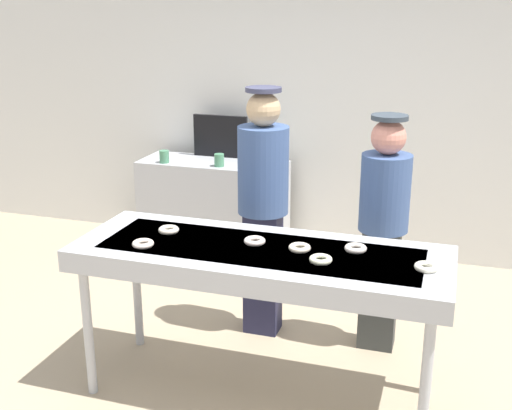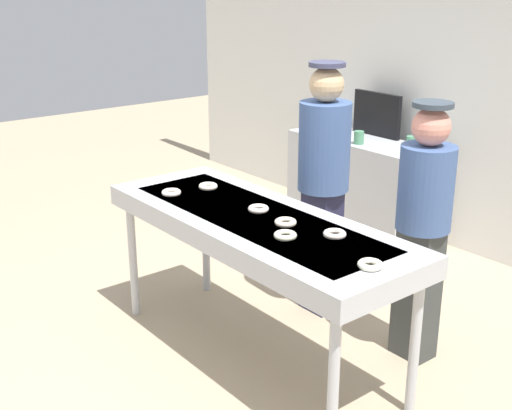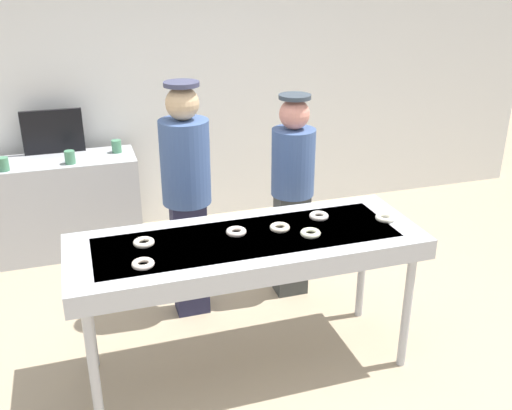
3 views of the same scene
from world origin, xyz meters
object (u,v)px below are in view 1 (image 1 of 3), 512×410
at_px(worker_assistant, 263,197).
at_px(prep_counter, 214,207).
at_px(sugar_donut_0, 321,259).
at_px(paper_cup_1, 270,158).
at_px(fryer_conveyor, 260,260).
at_px(sugar_donut_3, 300,248).
at_px(worker_baker, 383,222).
at_px(paper_cup_2, 164,157).
at_px(sugar_donut_5, 426,267).
at_px(paper_cup_0, 219,160).
at_px(sugar_donut_1, 143,244).
at_px(sugar_donut_2, 255,241).
at_px(sugar_donut_4, 169,230).
at_px(menu_display, 220,136).
at_px(sugar_donut_6, 356,248).

distance_m(worker_assistant, prep_counter, 1.69).
distance_m(sugar_donut_0, paper_cup_1, 2.41).
xyz_separation_m(fryer_conveyor, worker_assistant, (-0.21, 0.75, 0.14)).
xyz_separation_m(sugar_donut_3, worker_baker, (0.37, 0.75, -0.05)).
height_order(worker_assistant, paper_cup_2, worker_assistant).
relative_size(sugar_donut_5, paper_cup_0, 1.10).
relative_size(worker_baker, worker_assistant, 0.92).
relative_size(sugar_donut_0, sugar_donut_1, 1.00).
relative_size(fryer_conveyor, sugar_donut_3, 17.19).
bearing_deg(sugar_donut_5, fryer_conveyor, 178.17).
distance_m(sugar_donut_2, sugar_donut_4, 0.55).
relative_size(fryer_conveyor, worker_baker, 1.33).
bearing_deg(menu_display, paper_cup_1, -16.45).
distance_m(paper_cup_0, paper_cup_1, 0.45).
relative_size(sugar_donut_4, sugar_donut_5, 1.00).
relative_size(fryer_conveyor, sugar_donut_6, 17.19).
height_order(worker_baker, paper_cup_1, worker_baker).
height_order(sugar_donut_3, worker_baker, worker_baker).
relative_size(sugar_donut_2, worker_assistant, 0.07).
xyz_separation_m(sugar_donut_2, sugar_donut_6, (0.57, 0.06, 0.00)).
xyz_separation_m(fryer_conveyor, paper_cup_1, (-0.58, 2.13, 0.07)).
xyz_separation_m(sugar_donut_2, sugar_donut_4, (-0.55, 0.02, 0.00)).
relative_size(prep_counter, paper_cup_1, 11.93).
relative_size(fryer_conveyor, paper_cup_0, 18.94).
bearing_deg(fryer_conveyor, paper_cup_0, 116.94).
relative_size(sugar_donut_3, paper_cup_2, 1.10).
relative_size(paper_cup_1, menu_display, 0.22).
bearing_deg(sugar_donut_3, worker_assistant, 121.19).
bearing_deg(fryer_conveyor, sugar_donut_3, 9.66).
bearing_deg(prep_counter, sugar_donut_3, -57.05).
xyz_separation_m(sugar_donut_0, sugar_donut_1, (-1.01, -0.08, 0.00)).
height_order(sugar_donut_1, prep_counter, sugar_donut_1).
relative_size(sugar_donut_0, worker_assistant, 0.07).
relative_size(paper_cup_0, menu_display, 0.22).
height_order(paper_cup_1, paper_cup_2, same).
xyz_separation_m(sugar_donut_2, paper_cup_2, (-1.45, 1.84, -0.02)).
xyz_separation_m(sugar_donut_5, paper_cup_2, (-2.41, 1.93, -0.02)).
bearing_deg(paper_cup_2, worker_assistant, -41.78).
xyz_separation_m(prep_counter, paper_cup_0, (0.12, -0.15, 0.49)).
distance_m(prep_counter, paper_cup_0, 0.53).
bearing_deg(paper_cup_2, sugar_donut_2, -51.80).
bearing_deg(sugar_donut_0, menu_display, 121.72).
xyz_separation_m(worker_baker, paper_cup_1, (-1.17, 1.34, 0.04)).
distance_m(worker_assistant, paper_cup_2, 1.73).
height_order(sugar_donut_1, sugar_donut_5, same).
bearing_deg(sugar_donut_2, sugar_donut_1, -158.38).
height_order(sugar_donut_1, sugar_donut_6, same).
bearing_deg(worker_assistant, sugar_donut_0, 134.37).
relative_size(sugar_donut_4, worker_assistant, 0.07).
height_order(sugar_donut_4, paper_cup_0, paper_cup_0).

